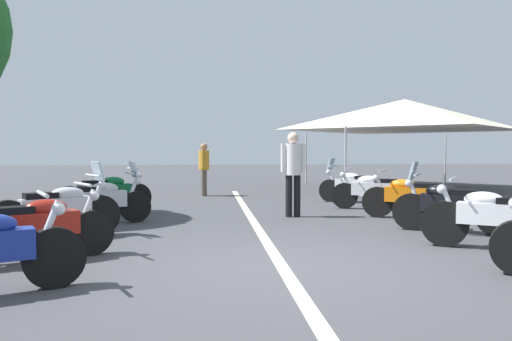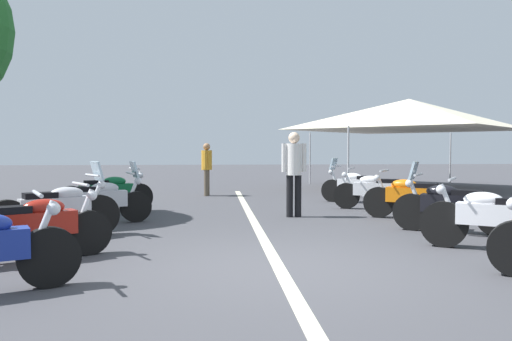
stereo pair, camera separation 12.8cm
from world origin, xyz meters
The scene contains 14 objects.
ground_plane centered at (0.00, 0.00, 0.00)m, with size 80.00×80.00×0.00m, color #424247.
lane_centre_stripe centered at (3.00, 0.00, 0.00)m, with size 16.01×0.16×0.01m, color beige.
motorcycle_left_row_1 centered at (0.53, 3.08, 0.45)m, with size 1.23×1.86×0.98m.
motorcycle_left_row_2 centered at (2.13, 3.24, 0.48)m, with size 1.21×1.82×1.23m.
motorcycle_left_row_3 centered at (3.71, 2.98, 0.46)m, with size 1.00×2.04×1.19m.
motorcycle_left_row_4 centered at (5.39, 3.14, 0.46)m, with size 1.18×1.93×1.00m.
motorcycle_right_row_1 centered at (0.68, -3.13, 0.47)m, with size 1.25×1.80×1.02m.
motorcycle_right_row_2 centered at (2.21, -3.22, 0.47)m, with size 1.22×1.75×1.21m.
motorcycle_right_row_3 centered at (3.86, -3.20, 0.46)m, with size 1.23×1.76×1.00m.
motorcycle_right_row_4 centered at (5.49, -3.02, 0.45)m, with size 1.11×1.94×0.99m.
motorcycle_right_row_5 centered at (7.00, -2.99, 0.46)m, with size 1.28×1.79×1.19m.
bystander_0 centered at (4.46, -0.89, 1.05)m, with size 0.32×0.53×1.78m.
bystander_1 centered at (9.45, 1.00, 0.93)m, with size 0.53×0.32×1.60m.
event_tent centered at (11.48, -6.12, 2.65)m, with size 6.63×6.63×3.20m.
Camera 1 is at (-6.02, 0.90, 1.43)m, focal length 35.55 mm.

